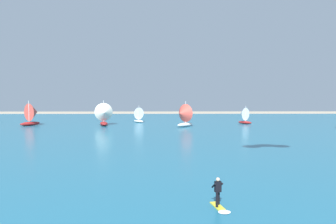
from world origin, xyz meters
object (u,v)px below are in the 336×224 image
object	(u,v)px
kitesurfer	(219,197)
sailboat_outermost	(137,115)
sailboat_near_shore	(33,114)
sailboat_anchored_offshore	(183,115)
sailboat_trailing	(104,114)
sailboat_leading	(243,115)

from	to	relation	value
kitesurfer	sailboat_outermost	xyz separation A→B (m)	(-9.06, 52.09, 1.09)
sailboat_near_shore	sailboat_anchored_offshore	xyz separation A→B (m)	(29.86, -3.10, -0.04)
sailboat_near_shore	sailboat_outermost	distance (m)	21.29
sailboat_anchored_offshore	kitesurfer	bearing A→B (deg)	-90.63
sailboat_anchored_offshore	sailboat_trailing	size ratio (longest dim) A/B	0.97
sailboat_anchored_offshore	sailboat_trailing	xyz separation A→B (m)	(-15.43, 2.01, 0.07)
sailboat_near_shore	sailboat_anchored_offshore	size ratio (longest dim) A/B	1.02
sailboat_leading	sailboat_outermost	bearing A→B (deg)	171.74
kitesurfer	sailboat_outermost	distance (m)	52.88
sailboat_near_shore	sailboat_leading	world-z (taller)	sailboat_near_shore
sailboat_outermost	sailboat_near_shore	bearing A→B (deg)	-162.78
sailboat_near_shore	sailboat_leading	bearing A→B (deg)	4.03
sailboat_leading	sailboat_trailing	size ratio (longest dim) A/B	0.76
sailboat_near_shore	sailboat_trailing	world-z (taller)	sailboat_trailing
sailboat_outermost	sailboat_anchored_offshore	bearing A→B (deg)	-44.61
kitesurfer	sailboat_trailing	size ratio (longest dim) A/B	0.40
kitesurfer	sailboat_leading	bearing A→B (deg)	74.52
sailboat_anchored_offshore	sailboat_trailing	world-z (taller)	sailboat_trailing
sailboat_trailing	sailboat_outermost	bearing A→B (deg)	51.42
sailboat_near_shore	sailboat_outermost	bearing A→B (deg)	17.22
kitesurfer	sailboat_anchored_offshore	bearing A→B (deg)	89.37
sailboat_anchored_offshore	sailboat_trailing	bearing A→B (deg)	172.58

